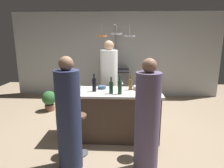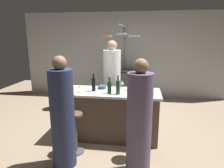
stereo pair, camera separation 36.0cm
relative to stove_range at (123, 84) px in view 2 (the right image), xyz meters
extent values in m
plane|color=gray|center=(0.00, -2.45, -0.45)|extent=(9.00, 9.00, 0.00)
cube|color=#B2B7BC|center=(0.00, 0.40, 0.85)|extent=(6.40, 0.16, 2.60)
cube|color=brown|center=(0.00, -2.45, -0.02)|extent=(1.72, 0.66, 0.86)
cube|color=beige|center=(0.00, -2.45, 0.43)|extent=(1.80, 0.72, 0.04)
cube|color=#47474C|center=(0.00, 0.00, -0.02)|extent=(0.76, 0.60, 0.86)
cube|color=black|center=(0.00, 0.00, 0.43)|extent=(0.80, 0.64, 0.03)
cylinder|color=white|center=(-0.10, -1.62, 0.35)|extent=(0.38, 0.38, 1.59)
sphere|color=tan|center=(-0.10, -1.62, 1.24)|extent=(0.22, 0.22, 0.22)
cylinder|color=#4C4C51|center=(0.56, -3.07, -0.43)|extent=(0.28, 0.28, 0.02)
cylinder|color=#4C4C51|center=(0.56, -3.07, -0.11)|extent=(0.06, 0.06, 0.62)
cylinder|color=brown|center=(0.56, -3.07, 0.21)|extent=(0.26, 0.26, 0.04)
cylinder|color=#594C6B|center=(0.54, -3.43, 0.27)|extent=(0.34, 0.34, 1.43)
sphere|color=#8C664C|center=(0.54, -3.43, 1.07)|extent=(0.19, 0.19, 0.19)
cylinder|color=#4C4C51|center=(-0.49, -3.07, -0.43)|extent=(0.28, 0.28, 0.02)
cylinder|color=#4C4C51|center=(-0.49, -3.07, -0.11)|extent=(0.06, 0.06, 0.62)
cylinder|color=brown|center=(-0.49, -3.07, 0.21)|extent=(0.26, 0.26, 0.04)
cylinder|color=#262D4C|center=(-0.55, -3.41, 0.27)|extent=(0.34, 0.34, 1.44)
sphere|color=#8C664C|center=(-0.55, -3.41, 1.09)|extent=(0.20, 0.20, 0.20)
cylinder|color=gray|center=(0.00, 0.25, 0.63)|extent=(0.04, 0.04, 2.15)
cylinder|color=gray|center=(0.00, -0.51, 1.70)|extent=(0.04, 1.52, 0.04)
cylinder|color=#B26638|center=(-0.30, -1.10, 1.44)|extent=(0.25, 0.25, 0.04)
cylinder|color=gray|center=(-0.30, -1.12, 1.57)|extent=(0.01, 0.01, 0.26)
cylinder|color=gray|center=(0.05, -1.12, 1.49)|extent=(0.26, 0.26, 0.04)
cylinder|color=gray|center=(0.05, -1.12, 1.60)|extent=(0.01, 0.01, 0.22)
cylinder|color=gray|center=(0.35, -1.16, 1.44)|extent=(0.27, 0.27, 0.04)
cylinder|color=gray|center=(0.35, -1.12, 1.57)|extent=(0.01, 0.01, 0.27)
cylinder|color=brown|center=(-1.68, -1.14, -0.37)|extent=(0.24, 0.24, 0.16)
sphere|color=#2D6633|center=(-1.68, -1.14, -0.11)|extent=(0.36, 0.36, 0.36)
cylinder|color=#382319|center=(-0.72, -2.66, 0.56)|extent=(0.05, 0.05, 0.21)
cylinder|color=#143319|center=(0.00, -2.61, 0.56)|extent=(0.07, 0.07, 0.21)
cylinder|color=#143319|center=(0.00, -2.61, 0.71)|extent=(0.03, 0.03, 0.08)
cylinder|color=brown|center=(0.35, -2.34, 0.56)|extent=(0.07, 0.07, 0.21)
cylinder|color=brown|center=(0.35, -2.34, 0.70)|extent=(0.03, 0.03, 0.08)
cylinder|color=#193D23|center=(0.15, -2.63, 0.57)|extent=(0.07, 0.07, 0.24)
cylinder|color=#193D23|center=(0.15, -2.63, 0.74)|extent=(0.03, 0.03, 0.08)
cylinder|color=black|center=(-0.31, -2.47, 0.57)|extent=(0.07, 0.07, 0.24)
cylinder|color=black|center=(-0.31, -2.47, 0.73)|extent=(0.03, 0.03, 0.08)
cylinder|color=silver|center=(-0.54, -2.60, 0.46)|extent=(0.06, 0.06, 0.01)
cylinder|color=silver|center=(-0.54, -2.60, 0.50)|extent=(0.01, 0.01, 0.07)
cone|color=silver|center=(-0.54, -2.60, 0.57)|extent=(0.07, 0.07, 0.06)
cylinder|color=silver|center=(0.18, -2.20, 0.46)|extent=(0.06, 0.06, 0.01)
cylinder|color=silver|center=(0.18, -2.20, 0.50)|extent=(0.01, 0.01, 0.07)
cone|color=silver|center=(0.18, -2.20, 0.57)|extent=(0.07, 0.07, 0.06)
cylinder|color=#334C6B|center=(-0.19, -2.29, 0.48)|extent=(0.16, 0.16, 0.06)
cylinder|color=#B7B7BC|center=(0.51, -2.30, 0.49)|extent=(0.21, 0.21, 0.06)
camera|label=1|loc=(0.18, -6.01, 1.43)|focal=32.45mm
camera|label=2|loc=(0.54, -5.98, 1.43)|focal=32.45mm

